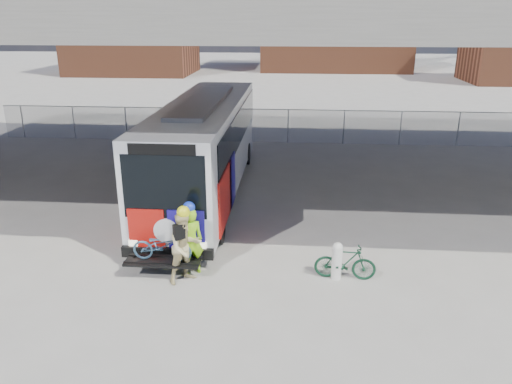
# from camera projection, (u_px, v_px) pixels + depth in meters

# --- Properties ---
(ground) EXTENTS (160.00, 160.00, 0.00)m
(ground) POSITION_uv_depth(u_px,v_px,m) (249.00, 231.00, 16.16)
(ground) COLOR #9E9991
(ground) RESTS_ON ground
(bus) EXTENTS (2.67, 12.90, 3.69)m
(bus) POSITION_uv_depth(u_px,v_px,m) (205.00, 141.00, 18.86)
(bus) COLOR silver
(bus) RESTS_ON ground
(overpass) EXTENTS (40.00, 16.00, 7.95)m
(overpass) POSITION_uv_depth(u_px,v_px,m) (259.00, 17.00, 17.72)
(overpass) COLOR #605E59
(overpass) RESTS_ON ground
(chainlink_fence) EXTENTS (30.00, 0.06, 30.00)m
(chainlink_fence) POSITION_uv_depth(u_px,v_px,m) (270.00, 117.00, 26.95)
(chainlink_fence) COLOR gray
(chainlink_fence) RESTS_ON ground
(brick_buildings) EXTENTS (54.00, 22.00, 12.00)m
(brick_buildings) POSITION_uv_depth(u_px,v_px,m) (297.00, 25.00, 59.53)
(brick_buildings) COLOR brown
(brick_buildings) RESTS_ON ground
(bollard) EXTENTS (0.27, 0.27, 1.04)m
(bollard) POSITION_uv_depth(u_px,v_px,m) (337.00, 259.00, 13.09)
(bollard) COLOR silver
(bollard) RESTS_ON ground
(cyclist_hivis) EXTENTS (0.81, 0.71, 2.06)m
(cyclist_hivis) POSITION_uv_depth(u_px,v_px,m) (190.00, 239.00, 13.24)
(cyclist_hivis) COLOR #A9FF1A
(cyclist_hivis) RESTS_ON ground
(cyclist_tan) EXTENTS (1.18, 1.17, 2.11)m
(cyclist_tan) POSITION_uv_depth(u_px,v_px,m) (185.00, 246.00, 12.83)
(cyclist_tan) COLOR beige
(cyclist_tan) RESTS_ON ground
(bike_parked) EXTENTS (1.64, 0.57, 0.97)m
(bike_parked) POSITION_uv_depth(u_px,v_px,m) (345.00, 262.00, 13.09)
(bike_parked) COLOR #123A24
(bike_parked) RESTS_ON ground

